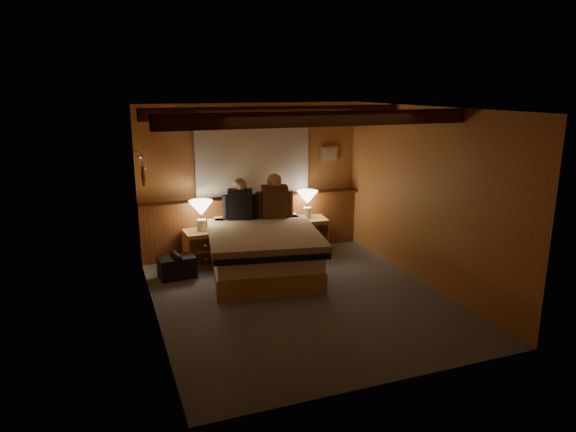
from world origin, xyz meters
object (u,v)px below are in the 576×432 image
nightstand_left (201,248)px  duffel_bag (177,267)px  nightstand_right (310,235)px  lamp_left (201,210)px  person_left (240,202)px  bed (263,251)px  lamp_right (307,199)px  person_right (275,199)px

nightstand_left → duffel_bag: (-0.44, -0.42, -0.11)m
nightstand_right → lamp_left: (-1.79, -0.04, 0.58)m
nightstand_right → person_left: (-1.18, -0.03, 0.65)m
bed → nightstand_left: 1.04m
person_left → bed: bearing=-62.4°
bed → lamp_left: bearing=147.0°
nightstand_left → lamp_right: (1.77, 0.08, 0.61)m
bed → lamp_right: lamp_right is taller
lamp_left → person_left: person_left is taller
person_left → nightstand_left: bearing=-163.6°
person_right → lamp_right: bearing=25.2°
lamp_left → lamp_right: bearing=3.0°
person_left → duffel_bag: (-1.06, -0.42, -0.77)m
nightstand_right → lamp_left: lamp_left is taller
lamp_left → bed: bearing=-43.0°
duffel_bag → lamp_left: bearing=35.6°
lamp_right → person_right: bearing=-166.5°
lamp_left → person_right: bearing=-2.8°
lamp_left → duffel_bag: 0.93m
lamp_right → person_left: (-1.15, -0.09, 0.05)m
nightstand_right → lamp_right: size_ratio=1.27×
nightstand_right → person_right: 0.93m
duffel_bag → nightstand_right: bearing=4.8°
nightstand_left → duffel_bag: 0.62m
nightstand_left → lamp_right: size_ratio=1.21×
nightstand_right → person_left: person_left is taller
lamp_left → person_right: person_right is taller
person_left → nightstand_right: bearing=18.2°
lamp_right → person_right: size_ratio=0.62×
bed → lamp_left: (-0.74, 0.69, 0.51)m
lamp_right → nightstand_right: bearing=-58.6°
bed → person_left: 0.92m
person_right → lamp_left: bearing=-171.1°
person_left → lamp_right: bearing=20.9°
bed → nightstand_left: (-0.76, 0.70, -0.08)m
lamp_left → lamp_right: (1.75, 0.09, 0.01)m
nightstand_right → duffel_bag: (-2.24, -0.45, -0.12)m
nightstand_right → person_right: size_ratio=0.79×
lamp_left → person_left: (0.61, 0.01, 0.07)m
nightstand_left → nightstand_right: 1.80m
person_left → person_right: (0.53, -0.06, 0.02)m
nightstand_right → person_left: bearing=-172.0°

